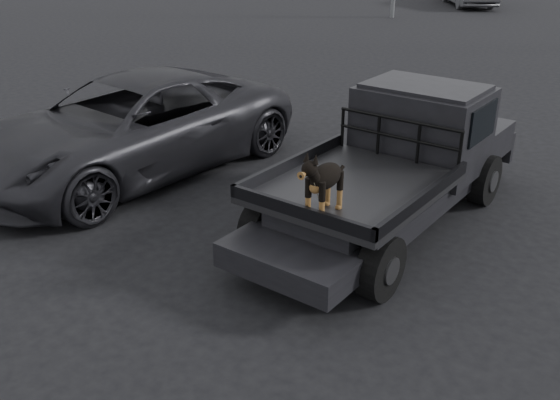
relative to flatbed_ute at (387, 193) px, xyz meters
The scene contains 6 objects.
ground 2.40m from the flatbed_ute, 106.70° to the right, with size 120.00×120.00×0.00m, color black.
flatbed_ute is the anchor object (origin of this frame).
ute_cab 1.31m from the flatbed_ute, 90.00° to the left, with size 1.72×1.30×0.88m, color black, non-canonical shape.
headache_rack 0.76m from the flatbed_ute, 90.00° to the left, with size 1.80×0.08×0.55m, color black, non-canonical shape.
dog 2.03m from the flatbed_ute, 85.54° to the right, with size 0.32×0.60×0.74m, color black, non-canonical shape.
parked_suv 4.42m from the flatbed_ute, 169.53° to the right, with size 2.65×5.74×1.60m, color #2A292E.
Camera 1 is at (4.22, -4.93, 3.94)m, focal length 40.00 mm.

